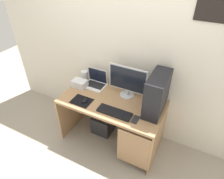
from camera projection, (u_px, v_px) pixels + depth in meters
ground_plane at (112, 138)px, 2.93m from camera, size 8.00×8.00×0.00m
wall_back at (126, 48)px, 2.44m from camera, size 4.00×0.05×2.60m
desk at (113, 111)px, 2.58m from camera, size 1.32×0.67×0.72m
pc_tower at (157, 94)px, 2.23m from camera, size 0.20×0.45×0.49m
monitor at (127, 81)px, 2.47m from camera, size 0.50×0.19×0.43m
laptop at (96, 82)px, 2.77m from camera, size 0.30×0.23×0.24m
speaker at (85, 76)px, 2.84m from camera, size 0.09×0.09×0.16m
projector at (80, 84)px, 2.73m from camera, size 0.20×0.14×0.10m
keyboard at (114, 112)px, 2.32m from camera, size 0.42×0.14×0.02m
mousepad at (82, 101)px, 2.50m from camera, size 0.26×0.20×0.00m
mouse_left at (85, 100)px, 2.48m from camera, size 0.06×0.10×0.03m
cell_phone at (135, 119)px, 2.23m from camera, size 0.07×0.13×0.01m
subwoofer at (104, 123)px, 2.99m from camera, size 0.29×0.29×0.29m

